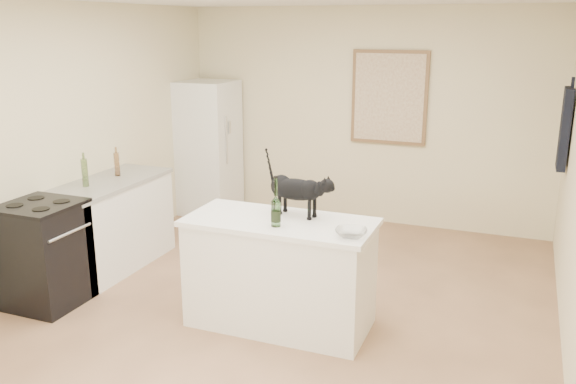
{
  "coord_description": "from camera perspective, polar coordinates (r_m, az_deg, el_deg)",
  "views": [
    {
      "loc": [
        1.82,
        -4.38,
        2.39
      ],
      "look_at": [
        0.15,
        -0.15,
        1.12
      ],
      "focal_mm": 37.72,
      "sensor_mm": 36.0,
      "label": 1
    }
  ],
  "objects": [
    {
      "name": "wine_bottle",
      "position": [
        4.56,
        -1.16,
        -1.18
      ],
      "size": [
        0.08,
        0.08,
        0.35
      ],
      "primitive_type": "cylinder",
      "rotation": [
        0.0,
        0.0,
        0.16
      ],
      "color": "#2A5C25",
      "rests_on": "island_top"
    },
    {
      "name": "counter_bottle_cluster",
      "position": [
        6.17,
        -17.36,
        2.09
      ],
      "size": [
        0.08,
        0.52,
        0.27
      ],
      "color": "brown",
      "rests_on": "left_countertop"
    },
    {
      "name": "left_cabinets",
      "position": [
        6.32,
        -16.44,
        -3.13
      ],
      "size": [
        0.6,
        1.4,
        0.86
      ],
      "primitive_type": "cube",
      "color": "white",
      "rests_on": "floor"
    },
    {
      "name": "wall_back",
      "position": [
        7.44,
        7.21,
        7.03
      ],
      "size": [
        4.5,
        0.0,
        4.5
      ],
      "primitive_type": "plane",
      "rotation": [
        1.57,
        0.0,
        0.0
      ],
      "color": "beige",
      "rests_on": "ground"
    },
    {
      "name": "fridge",
      "position": [
        7.87,
        -7.57,
        4.16
      ],
      "size": [
        0.68,
        0.68,
        1.7
      ],
      "primitive_type": "cube",
      "color": "white",
      "rests_on": "floor"
    },
    {
      "name": "island_base",
      "position": [
        4.93,
        -0.76,
        -7.84
      ],
      "size": [
        1.44,
        0.67,
        0.86
      ],
      "primitive_type": "cube",
      "color": "white",
      "rests_on": "floor"
    },
    {
      "name": "floor",
      "position": [
        5.31,
        -0.93,
        -11.14
      ],
      "size": [
        5.5,
        5.5,
        0.0
      ],
      "primitive_type": "plane",
      "color": "#AA7E5A",
      "rests_on": "ground"
    },
    {
      "name": "hanging_garment",
      "position": [
        6.52,
        24.64,
        5.43
      ],
      "size": [
        0.08,
        0.34,
        0.8
      ],
      "primitive_type": "cube",
      "color": "black",
      "rests_on": "wall_right"
    },
    {
      "name": "stove",
      "position": [
        5.68,
        -21.99,
        -5.56
      ],
      "size": [
        0.6,
        0.6,
        0.9
      ],
      "primitive_type": "cube",
      "color": "black",
      "rests_on": "floor"
    },
    {
      "name": "black_cat",
      "position": [
        4.82,
        0.77,
        -0.02
      ],
      "size": [
        0.57,
        0.26,
        0.39
      ],
      "primitive_type": null,
      "rotation": [
        0.0,
        0.0,
        -0.18
      ],
      "color": "black",
      "rests_on": "island_top"
    },
    {
      "name": "fridge_paper",
      "position": [
        7.64,
        -5.46,
        6.11
      ],
      "size": [
        0.03,
        0.12,
        0.16
      ],
      "primitive_type": "cube",
      "rotation": [
        0.0,
        0.0,
        0.25
      ],
      "color": "beige",
      "rests_on": "fridge"
    },
    {
      "name": "wall_left",
      "position": [
        6.08,
        -21.03,
        4.22
      ],
      "size": [
        0.0,
        5.5,
        5.5
      ],
      "primitive_type": "plane",
      "rotation": [
        1.57,
        0.0,
        1.57
      ],
      "color": "beige",
      "rests_on": "ground"
    },
    {
      "name": "glass_bowl",
      "position": [
        4.41,
        5.98,
        -3.87
      ],
      "size": [
        0.28,
        0.28,
        0.06
      ],
      "primitive_type": "imported",
      "rotation": [
        0.0,
        0.0,
        0.22
      ],
      "color": "silver",
      "rests_on": "island_top"
    },
    {
      "name": "left_countertop",
      "position": [
        6.2,
        -16.76,
        0.81
      ],
      "size": [
        0.62,
        1.44,
        0.04
      ],
      "primitive_type": "cube",
      "color": "gray",
      "rests_on": "left_cabinets"
    },
    {
      "name": "artwork_canvas",
      "position": [
        7.3,
        9.48,
        8.76
      ],
      "size": [
        0.82,
        0.0,
        1.02
      ],
      "primitive_type": "cube",
      "color": "beige",
      "rests_on": "wall_back"
    },
    {
      "name": "island_top",
      "position": [
        4.77,
        -0.78,
        -2.87
      ],
      "size": [
        1.5,
        0.7,
        0.04
      ],
      "primitive_type": "cube",
      "color": "white",
      "rests_on": "island_base"
    },
    {
      "name": "artwork_frame",
      "position": [
        7.31,
        9.51,
        8.77
      ],
      "size": [
        0.9,
        0.03,
        1.1
      ],
      "primitive_type": "cube",
      "color": "brown",
      "rests_on": "wall_back"
    },
    {
      "name": "wall_front",
      "position": [
        2.68,
        -24.53,
        -9.89
      ],
      "size": [
        4.5,
        0.0,
        4.5
      ],
      "primitive_type": "plane",
      "rotation": [
        -1.57,
        0.0,
        0.0
      ],
      "color": "beige",
      "rests_on": "ground"
    }
  ]
}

